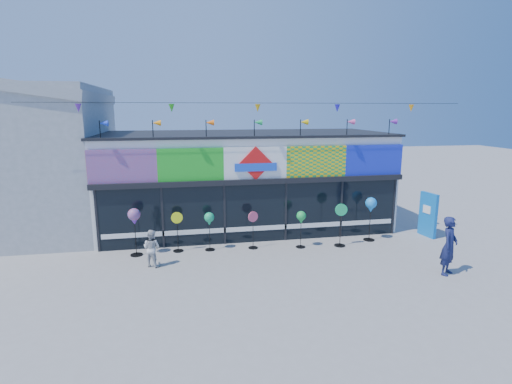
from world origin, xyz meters
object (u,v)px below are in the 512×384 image
object	(u,v)px
spinner_1	(177,231)
spinner_2	(209,220)
adult_man	(449,246)
spinner_4	(301,218)
blue_sign	(428,215)
child	(152,248)
spinner_5	(341,224)
spinner_0	(134,218)
spinner_6	(371,206)
spinner_3	(253,229)

from	to	relation	value
spinner_1	spinner_2	xyz separation A→B (m)	(1.15, -0.08, 0.37)
adult_man	spinner_4	bearing A→B (deg)	101.90
blue_sign	spinner_2	size ratio (longest dim) A/B	1.26
blue_sign	child	size ratio (longest dim) A/B	1.45
blue_sign	spinner_5	bearing A→B (deg)	178.66
spinner_0	adult_man	distance (m)	10.38
spinner_4	spinner_5	size ratio (longest dim) A/B	0.85
spinner_2	spinner_5	size ratio (longest dim) A/B	0.87
spinner_1	adult_man	distance (m)	9.07
spinner_1	blue_sign	bearing A→B (deg)	-0.46
spinner_5	child	world-z (taller)	spinner_5
spinner_0	spinner_6	world-z (taller)	spinner_6
spinner_0	spinner_6	distance (m)	8.88
blue_sign	spinner_1	bearing A→B (deg)	171.43
adult_man	child	distance (m)	9.45
spinner_0	spinner_5	distance (m)	7.51
blue_sign	adult_man	bearing A→B (deg)	-123.07
spinner_1	spinner_3	size ratio (longest dim) A/B	1.04
adult_man	spinner_6	bearing A→B (deg)	66.44
adult_man	child	size ratio (longest dim) A/B	1.49
spinner_2	spinner_4	xyz separation A→B (m)	(3.37, -0.34, -0.02)
spinner_2	spinner_6	bearing A→B (deg)	-0.42
spinner_4	child	bearing A→B (deg)	-171.02
spinner_3	adult_man	world-z (taller)	adult_man
spinner_3	spinner_4	bearing A→B (deg)	-7.77
spinner_5	adult_man	world-z (taller)	adult_man
spinner_2	spinner_3	world-z (taller)	spinner_2
spinner_6	spinner_3	bearing A→B (deg)	-179.40
blue_sign	spinner_6	distance (m)	2.59
spinner_3	spinner_5	distance (m)	3.30
blue_sign	child	distance (m)	10.87
child	spinner_2	bearing A→B (deg)	-118.48
spinner_3	child	distance (m)	3.75
blue_sign	child	xyz separation A→B (m)	(-10.80, -1.18, -0.28)
blue_sign	adult_man	size ratio (longest dim) A/B	0.97
spinner_2	spinner_4	bearing A→B (deg)	-5.70
spinner_4	adult_man	world-z (taller)	adult_man
spinner_2	child	size ratio (longest dim) A/B	1.15
spinner_5	spinner_4	bearing A→B (deg)	175.05
spinner_1	adult_man	world-z (taller)	adult_man
blue_sign	spinner_6	xyz separation A→B (m)	(-2.54, -0.05, 0.48)
blue_sign	spinner_4	world-z (taller)	blue_sign
spinner_1	child	world-z (taller)	spinner_1
spinner_1	spinner_5	size ratio (longest dim) A/B	0.90
spinner_1	child	bearing A→B (deg)	-123.44
child	spinner_0	bearing A→B (deg)	-30.42
blue_sign	adult_man	xyz separation A→B (m)	(-1.67, -3.59, 0.02)
spinner_1	spinner_6	xyz separation A→B (m)	(7.42, -0.13, 0.61)
spinner_1	child	xyz separation A→B (m)	(-0.83, -1.26, -0.16)
spinner_3	spinner_6	distance (m)	4.72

